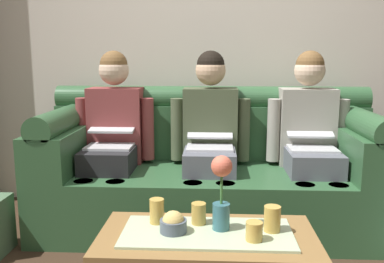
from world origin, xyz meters
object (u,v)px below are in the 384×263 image
(cup_near_right, at_px, (254,231))
(cup_far_center, at_px, (199,213))
(cup_far_left, at_px, (157,211))
(flower_vase, at_px, (221,190))
(person_left, at_px, (113,132))
(snack_bowl, at_px, (173,224))
(couch, at_px, (210,173))
(coffee_table, at_px, (207,243))
(person_right, at_px, (310,134))
(cup_near_left, at_px, (272,219))
(person_middle, at_px, (210,133))

(cup_near_right, height_order, cup_far_center, cup_far_center)
(cup_far_left, bearing_deg, flower_vase, -10.82)
(person_left, xyz_separation_m, snack_bowl, (0.53, -1.05, -0.23))
(couch, height_order, flower_vase, couch)
(person_left, xyz_separation_m, coffee_table, (0.68, -1.04, -0.33))
(snack_bowl, bearing_deg, person_right, 51.41)
(cup_far_center, bearing_deg, person_left, 124.06)
(cup_near_left, bearing_deg, person_right, 69.32)
(person_middle, bearing_deg, cup_near_left, -73.58)
(person_middle, xyz_separation_m, cup_far_left, (-0.24, -0.94, -0.21))
(cup_near_left, bearing_deg, couch, 106.36)
(person_left, relative_size, cup_far_center, 11.94)
(cup_far_center, bearing_deg, cup_near_right, -35.04)
(person_middle, height_order, cup_near_right, person_middle)
(person_middle, relative_size, flower_vase, 3.47)
(couch, distance_m, cup_far_center, 0.95)
(person_left, height_order, cup_far_left, person_left)
(person_middle, bearing_deg, person_right, -0.01)
(cup_near_right, bearing_deg, person_right, 67.03)
(person_left, bearing_deg, cup_far_center, -55.94)
(couch, bearing_deg, cup_far_center, -92.59)
(cup_near_right, bearing_deg, coffee_table, 158.32)
(cup_far_center, bearing_deg, person_right, 52.52)
(couch, relative_size, cup_far_center, 22.50)
(couch, xyz_separation_m, person_left, (-0.68, -0.00, 0.29))
(couch, distance_m, person_left, 0.74)
(couch, height_order, cup_far_left, couch)
(person_middle, bearing_deg, cup_near_right, -79.54)
(cup_near_left, bearing_deg, person_middle, 106.42)
(flower_vase, height_order, cup_far_center, flower_vase)
(snack_bowl, relative_size, cup_near_right, 1.47)
(person_left, distance_m, snack_bowl, 1.19)
(person_right, xyz_separation_m, cup_far_center, (-0.72, -0.94, -0.22))
(cup_near_left, relative_size, cup_far_left, 0.99)
(coffee_table, height_order, cup_near_left, cup_near_left)
(flower_vase, xyz_separation_m, snack_bowl, (-0.22, -0.04, -0.15))
(coffee_table, distance_m, cup_far_left, 0.29)
(cup_near_left, distance_m, cup_far_center, 0.35)
(snack_bowl, relative_size, cup_near_left, 1.05)
(snack_bowl, xyz_separation_m, cup_far_center, (0.11, 0.10, 0.01))
(flower_vase, relative_size, cup_far_left, 2.94)
(snack_bowl, distance_m, cup_near_left, 0.46)
(couch, distance_m, person_right, 0.74)
(cup_near_left, bearing_deg, flower_vase, 177.83)
(couch, relative_size, snack_bowl, 18.49)
(flower_vase, distance_m, cup_near_right, 0.24)
(person_left, height_order, snack_bowl, person_left)
(coffee_table, relative_size, cup_near_left, 8.46)
(person_left, xyz_separation_m, person_middle, (0.68, 0.00, -0.00))
(cup_near_right, bearing_deg, snack_bowl, 168.93)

